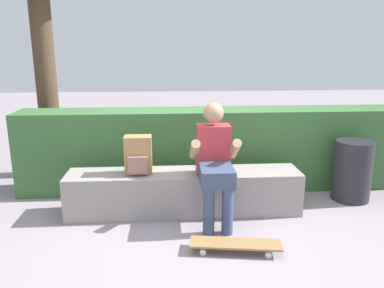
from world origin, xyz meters
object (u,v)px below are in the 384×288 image
at_px(trash_bin, 352,171).
at_px(bench_main, 184,192).
at_px(person_skater, 215,159).
at_px(backpack_on_bench, 138,156).
at_px(skateboard_near_person, 235,244).

bearing_deg(trash_bin, bench_main, -173.50).
height_order(person_skater, backpack_on_bench, person_skater).
distance_m(backpack_on_bench, trash_bin, 2.48).
height_order(bench_main, backpack_on_bench, backpack_on_bench).
height_order(person_skater, skateboard_near_person, person_skater).
relative_size(person_skater, trash_bin, 1.71).
relative_size(backpack_on_bench, trash_bin, 0.57).
xyz_separation_m(skateboard_near_person, backpack_on_bench, (-0.88, 0.86, 0.58)).
xyz_separation_m(bench_main, skateboard_near_person, (0.41, -0.87, -0.15)).
height_order(bench_main, skateboard_near_person, bench_main).
distance_m(bench_main, person_skater, 0.56).
distance_m(bench_main, trash_bin, 1.99).
relative_size(skateboard_near_person, trash_bin, 1.16).
bearing_deg(bench_main, skateboard_near_person, -65.03).
relative_size(bench_main, backpack_on_bench, 6.22).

